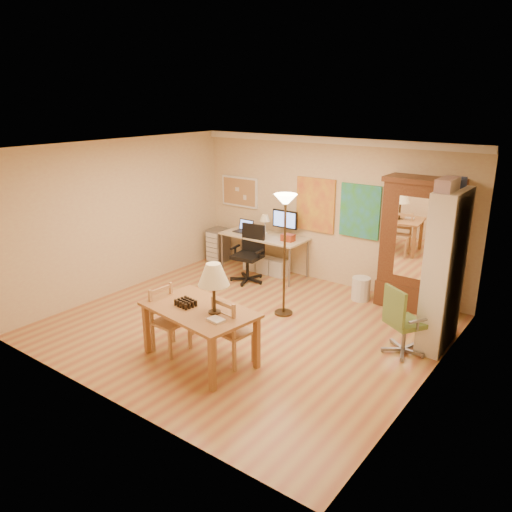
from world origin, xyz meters
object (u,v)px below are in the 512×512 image
Objects in this scene: office_chair_black at (248,266)px; armoire at (417,253)px; dining_table at (204,300)px; computer_desk at (266,250)px; office_chair_green at (402,336)px; bookshelf at (444,271)px.

office_chair_black is 3.11m from armoire.
computer_desk is at bearing 112.55° from dining_table.
office_chair_green is 0.45× the size of armoire.
office_chair_black is 1.10× the size of office_chair_green.
bookshelf reaches higher than office_chair_black.
bookshelf reaches higher than dining_table.
computer_desk is 0.77× the size of bookshelf.
bookshelf is at bearing 59.51° from office_chair_green.
dining_table is 1.65× the size of office_chair_green.
office_chair_black is at bearing 163.70° from office_chair_green.
dining_table is 0.74× the size of armoire.
armoire is at bearing 1.54° from computer_desk.
dining_table reaches higher than computer_desk.
computer_desk is 2.99m from armoire.
office_chair_green is 0.44× the size of bookshelf.
bookshelf is at bearing 44.92° from dining_table.
computer_desk is at bearing 155.38° from office_chair_green.
dining_table is 0.93× the size of computer_desk.
office_chair_black is 0.49× the size of armoire.
bookshelf reaches higher than armoire.
armoire is 0.98× the size of bookshelf.
dining_table is at bearing -67.45° from computer_desk.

